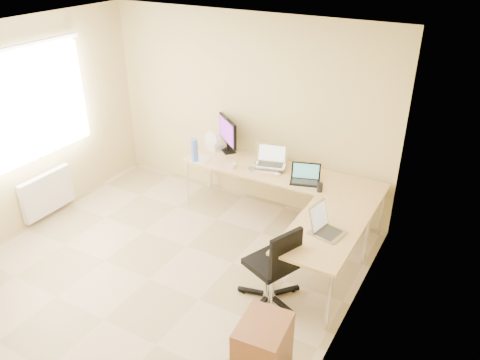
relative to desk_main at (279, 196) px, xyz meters
The scene contains 25 objects.
floor 2.02m from the desk_main, 111.40° to the right, with size 4.50×4.50×0.00m, color #9F8B60.
ceiling 2.99m from the desk_main, 111.40° to the right, with size 4.50×4.50×0.00m, color white.
wall_back 1.25m from the desk_main, 151.11° to the left, with size 4.50×4.50×0.00m, color #CABA83.
wall_left 3.50m from the desk_main, 146.78° to the right, with size 4.50×4.50×0.00m, color #CABA83.
wall_right 2.49m from the desk_main, 53.38° to the right, with size 4.50×4.50×0.00m, color #CABA83.
desk_main is the anchor object (origin of this frame).
desk_return 1.40m from the desk_main, 45.73° to the right, with size 0.70×1.30×0.73m, color tan.
monitor 1.11m from the desk_main, 167.59° to the left, with size 0.57×0.18×0.49m, color black.
book_stack 0.48m from the desk_main, 152.66° to the left, with size 0.22×0.31×0.05m, color #1A6667.
laptop_center 0.56m from the desk_main, behind, with size 0.39×0.30×0.25m, color silver.
laptop_black 0.63m from the desk_main, 18.39° to the right, with size 0.36×0.26×0.23m, color black.
keyboard 0.43m from the desk_main, 153.01° to the right, with size 0.39×0.11×0.02m, color white.
mouse 0.41m from the desk_main, 86.62° to the right, with size 0.11×0.07×0.04m, color white.
mug 0.74m from the desk_main, 155.99° to the right, with size 0.09×0.09×0.08m, color silver.
cd_stack 0.53m from the desk_main, 155.01° to the right, with size 0.11×0.11×0.03m, color #A6A5C1.
water_bottle 1.28m from the desk_main, 165.20° to the right, with size 0.09×0.09×0.31m, color #4871D5.
papers 1.16m from the desk_main, 169.06° to the right, with size 0.20×0.28×0.01m, color silver.
white_box 1.21m from the desk_main, 169.93° to the left, with size 0.23×0.17×0.09m, color beige.
desk_fan 1.24m from the desk_main, behind, with size 0.20×0.20×0.25m, color white.
black_cup 0.80m from the desk_main, 22.10° to the right, with size 0.07×0.07×0.11m, color black.
laptop_return 1.54m from the desk_main, 45.74° to the right, with size 0.29×0.37×0.25m, color #A5A6AA.
office_chair 1.57m from the desk_main, 68.16° to the right, with size 0.56×0.56×0.94m, color black.
cabinet 2.66m from the desk_main, 67.64° to the right, with size 0.38×0.47×0.65m, color #965F38.
radiator 3.11m from the desk_main, 152.24° to the right, with size 0.09×0.80×0.55m, color white.
window 3.35m from the desk_main, 152.41° to the right, with size 0.10×1.80×1.40m, color white.
Camera 1 is at (2.96, -3.14, 3.47)m, focal length 35.51 mm.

